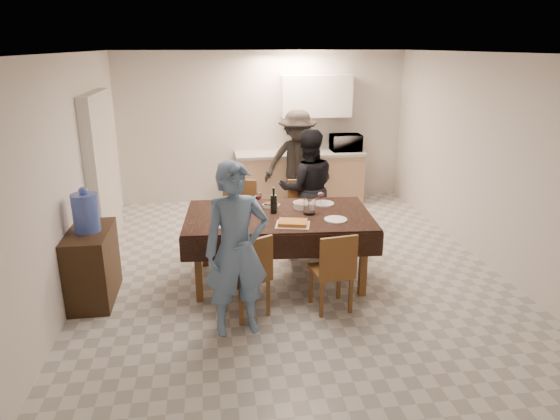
{
  "coord_description": "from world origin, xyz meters",
  "views": [
    {
      "loc": [
        -0.98,
        -5.71,
        2.69
      ],
      "look_at": [
        -0.18,
        -0.3,
        0.87
      ],
      "focal_mm": 32.0,
      "sensor_mm": 36.0,
      "label": 1
    }
  ],
  "objects": [
    {
      "name": "floor",
      "position": [
        0.0,
        0.0,
        0.0
      ],
      "size": [
        5.0,
        6.0,
        0.02
      ],
      "primitive_type": "cube",
      "color": "#BBBBB6",
      "rests_on": "ground"
    },
    {
      "name": "ceiling",
      "position": [
        0.0,
        0.0,
        2.6
      ],
      "size": [
        5.0,
        6.0,
        0.02
      ],
      "primitive_type": "cube",
      "color": "white",
      "rests_on": "wall_back"
    },
    {
      "name": "wall_back",
      "position": [
        0.0,
        3.0,
        1.3
      ],
      "size": [
        5.0,
        0.02,
        2.6
      ],
      "primitive_type": "cube",
      "color": "beige",
      "rests_on": "floor"
    },
    {
      "name": "wall_front",
      "position": [
        0.0,
        -3.0,
        1.3
      ],
      "size": [
        5.0,
        0.02,
        2.6
      ],
      "primitive_type": "cube",
      "color": "beige",
      "rests_on": "floor"
    },
    {
      "name": "wall_left",
      "position": [
        -2.5,
        0.0,
        1.3
      ],
      "size": [
        0.02,
        6.0,
        2.6
      ],
      "primitive_type": "cube",
      "color": "beige",
      "rests_on": "floor"
    },
    {
      "name": "wall_right",
      "position": [
        2.5,
        0.0,
        1.3
      ],
      "size": [
        0.02,
        6.0,
        2.6
      ],
      "primitive_type": "cube",
      "color": "beige",
      "rests_on": "floor"
    },
    {
      "name": "stub_partition",
      "position": [
        -2.42,
        1.2,
        1.05
      ],
      "size": [
        0.15,
        1.4,
        2.1
      ],
      "primitive_type": "cube",
      "color": "beige",
      "rests_on": "floor"
    },
    {
      "name": "kitchen_base_cabinet",
      "position": [
        0.6,
        2.68,
        0.43
      ],
      "size": [
        2.2,
        0.6,
        0.86
      ],
      "primitive_type": "cube",
      "color": "tan",
      "rests_on": "floor"
    },
    {
      "name": "kitchen_worktop",
      "position": [
        0.6,
        2.68,
        0.89
      ],
      "size": [
        2.24,
        0.64,
        0.05
      ],
      "primitive_type": "cube",
      "color": "#9A9A96",
      "rests_on": "kitchen_base_cabinet"
    },
    {
      "name": "upper_cabinet",
      "position": [
        0.9,
        2.82,
        1.85
      ],
      "size": [
        1.2,
        0.34,
        0.7
      ],
      "primitive_type": "cube",
      "color": "white",
      "rests_on": "wall_back"
    },
    {
      "name": "dining_table",
      "position": [
        -0.2,
        -0.33,
        0.79
      ],
      "size": [
        2.2,
        1.38,
        0.83
      ],
      "rotation": [
        0.0,
        0.0,
        -0.07
      ],
      "color": "black",
      "rests_on": "floor"
    },
    {
      "name": "chair_near_left",
      "position": [
        -0.65,
        -1.16,
        0.55
      ],
      "size": [
        0.55,
        0.57,
        0.49
      ],
      "rotation": [
        0.0,
        0.0,
        0.49
      ],
      "color": "brown",
      "rests_on": "floor"
    },
    {
      "name": "chair_near_right",
      "position": [
        0.25,
        -1.16,
        0.54
      ],
      "size": [
        0.45,
        0.45,
        0.48
      ],
      "rotation": [
        0.0,
        0.0,
        0.14
      ],
      "color": "brown",
      "rests_on": "floor"
    },
    {
      "name": "chair_far_left",
      "position": [
        -0.65,
        0.33,
        0.62
      ],
      "size": [
        0.58,
        0.59,
        0.54
      ],
      "rotation": [
        0.0,
        0.0,
        2.81
      ],
      "color": "brown",
      "rests_on": "floor"
    },
    {
      "name": "chair_far_right",
      "position": [
        0.25,
        0.33,
        0.59
      ],
      "size": [
        0.5,
        0.51,
        0.52
      ],
      "rotation": [
        0.0,
        0.0,
        2.98
      ],
      "color": "brown",
      "rests_on": "floor"
    },
    {
      "name": "console",
      "position": [
        -2.28,
        -0.5,
        0.4
      ],
      "size": [
        0.43,
        0.87,
        0.8
      ],
      "primitive_type": "cube",
      "color": "#312010",
      "rests_on": "floor"
    },
    {
      "name": "water_jug",
      "position": [
        -2.28,
        -0.5,
        1.01
      ],
      "size": [
        0.27,
        0.27,
        0.41
      ],
      "primitive_type": "cylinder",
      "color": "#4B68C5",
      "rests_on": "console"
    },
    {
      "name": "wine_bottle",
      "position": [
        -0.25,
        -0.28,
        0.98
      ],
      "size": [
        0.08,
        0.08,
        0.31
      ],
      "primitive_type": null,
      "color": "black",
      "rests_on": "dining_table"
    },
    {
      "name": "water_pitcher",
      "position": [
        0.15,
        -0.38,
        0.93
      ],
      "size": [
        0.13,
        0.13,
        0.2
      ],
      "primitive_type": "cylinder",
      "color": "white",
      "rests_on": "dining_table"
    },
    {
      "name": "savoury_tart",
      "position": [
        -0.1,
        -0.71,
        0.85
      ],
      "size": [
        0.42,
        0.35,
        0.05
      ],
      "primitive_type": "cube",
      "rotation": [
        0.0,
        0.0,
        -0.24
      ],
      "color": "gold",
      "rests_on": "dining_table"
    },
    {
      "name": "salad_bowl",
      "position": [
        0.1,
        -0.15,
        0.87
      ],
      "size": [
        0.2,
        0.2,
        0.08
      ],
      "primitive_type": "cylinder",
      "color": "silver",
      "rests_on": "dining_table"
    },
    {
      "name": "mushroom_dish",
      "position": [
        -0.25,
        -0.05,
        0.84
      ],
      "size": [
        0.19,
        0.19,
        0.03
      ],
      "primitive_type": "cylinder",
      "color": "silver",
      "rests_on": "dining_table"
    },
    {
      "name": "wine_glass_a",
      "position": [
        -0.75,
        -0.58,
        0.92
      ],
      "size": [
        0.08,
        0.08,
        0.18
      ],
      "primitive_type": null,
      "color": "white",
      "rests_on": "dining_table"
    },
    {
      "name": "wine_glass_b",
      "position": [
        0.35,
        -0.08,
        0.91
      ],
      "size": [
        0.08,
        0.08,
        0.17
      ],
      "primitive_type": null,
      "color": "white",
      "rests_on": "dining_table"
    },
    {
      "name": "wine_glass_c",
      "position": [
        -0.4,
        -0.03,
        0.92
      ],
      "size": [
        0.08,
        0.08,
        0.18
      ],
      "primitive_type": null,
      "color": "white",
      "rests_on": "dining_table"
    },
    {
      "name": "plate_near_left",
      "position": [
        -0.8,
        -0.63,
        0.84
      ],
      "size": [
        0.27,
        0.27,
        0.02
      ],
      "primitive_type": "cylinder",
      "color": "silver",
      "rests_on": "dining_table"
    },
    {
      "name": "plate_near_right",
      "position": [
        0.4,
        -0.63,
        0.83
      ],
      "size": [
        0.26,
        0.26,
        0.01
      ],
      "primitive_type": "cylinder",
      "color": "silver",
      "rests_on": "dining_table"
    },
    {
      "name": "plate_far_left",
      "position": [
        -0.8,
        -0.03,
        0.84
      ],
      "size": [
        0.29,
        0.29,
        0.02
      ],
      "primitive_type": "cylinder",
      "color": "silver",
      "rests_on": "dining_table"
    },
    {
      "name": "plate_far_right",
      "position": [
        0.4,
        -0.03,
        0.83
      ],
      "size": [
        0.26,
        0.26,
        0.01
      ],
      "primitive_type": "cylinder",
      "color": "silver",
      "rests_on": "dining_table"
    },
    {
      "name": "microwave",
      "position": [
        1.42,
        2.68,
        1.05
      ],
      "size": [
        0.52,
        0.35,
        0.29
      ],
      "primitive_type": "imported",
      "rotation": [
        0.0,
        0.0,
        3.14
      ],
      "color": "white",
      "rests_on": "kitchen_worktop"
    },
    {
      "name": "person_near",
      "position": [
        -0.75,
        -1.38,
        0.85
      ],
      "size": [
        0.67,
        0.49,
        1.7
      ],
      "primitive_type": "imported",
      "rotation": [
        0.0,
        0.0,
        0.14
      ],
      "color": "#5C7BA1",
      "rests_on": "floor"
    },
    {
      "name": "person_far",
      "position": [
        0.35,
        0.72,
        0.81
      ],
      "size": [
        0.8,
        0.63,
        1.63
      ],
      "primitive_type": "imported",
      "rotation": [
        0.0,
        0.0,
        3.12
      ],
      "color": "black",
      "rests_on": "floor"
    },
    {
      "name": "person_kitchen",
      "position": [
        0.48,
        2.23,
        0.85
      ],
      "size": [
        1.09,
        0.63,
        1.69
      ],
      "primitive_type": "imported",
      "color": "black",
      "rests_on": "floor"
    }
  ]
}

